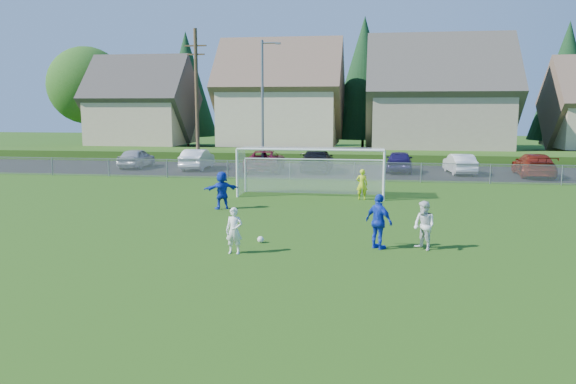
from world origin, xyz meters
name	(u,v)px	position (x,y,z in m)	size (l,w,h in m)	color
ground	(237,301)	(0.00, 0.00, 0.00)	(160.00, 160.00, 0.00)	#193D0C
asphalt_lot	(329,171)	(0.00, 27.50, 0.01)	(60.00, 60.00, 0.00)	black
grass_embankment	(336,156)	(0.00, 35.00, 0.40)	(70.00, 6.00, 0.80)	#1E420F
soccer_ball	(261,239)	(-0.59, 5.73, 0.11)	(0.22, 0.22, 0.22)	white
player_white_a	(234,231)	(-1.12, 4.23, 0.73)	(0.53, 0.35, 1.45)	white
player_white_b	(424,226)	(4.75, 5.58, 0.79)	(0.77, 0.60, 1.58)	white
player_blue_a	(379,222)	(3.33, 5.50, 0.89)	(1.05, 0.44, 1.79)	#1434C3
player_blue_b	(222,190)	(-3.55, 11.69, 0.85)	(1.57, 0.50, 1.69)	#1434C3
goalkeeper	(362,184)	(2.60, 15.19, 0.75)	(0.55, 0.36, 1.51)	#BDDA19
car_a	(136,158)	(-14.42, 27.37, 0.72)	(1.71, 4.25, 1.45)	#A8ABB0
car_b	(197,159)	(-9.59, 27.03, 0.73)	(1.56, 4.46, 1.47)	white
car_c	(265,161)	(-4.46, 26.56, 0.75)	(2.47, 5.36, 1.49)	maroon
car_d	(317,160)	(-0.80, 27.09, 0.77)	(2.15, 5.29, 1.54)	black
car_e	(399,161)	(4.95, 27.51, 0.75)	(1.78, 4.42, 1.51)	#1D164D
car_f	(460,164)	(8.97, 27.03, 0.68)	(1.44, 4.13, 1.36)	white
car_g	(534,165)	(13.55, 26.21, 0.75)	(2.11, 5.19, 1.51)	maroon
soccer_goal	(311,164)	(0.00, 16.05, 1.63)	(7.42, 1.90, 2.50)	white
chainlink_fence	(322,171)	(0.00, 22.00, 0.63)	(52.06, 0.06, 1.20)	gray
streetlight	(263,102)	(-4.45, 26.00, 4.84)	(1.38, 0.18, 9.00)	slate
utility_pole	(197,98)	(-9.50, 27.00, 5.15)	(1.60, 0.26, 10.00)	#473321
houses_row	(363,77)	(1.97, 42.46, 7.33)	(53.90, 11.45, 13.27)	tan
tree_row	(355,84)	(1.04, 48.74, 6.91)	(65.98, 12.36, 13.80)	#382616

